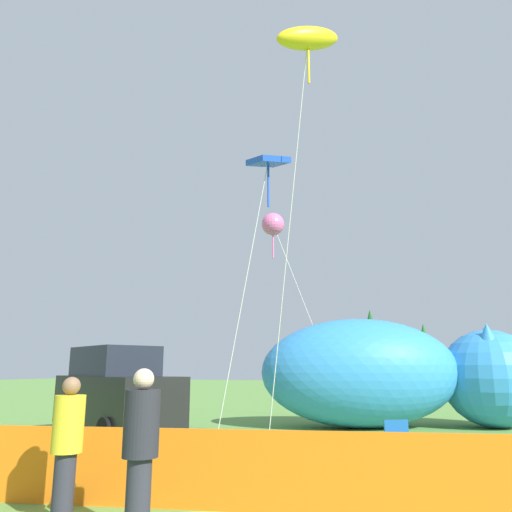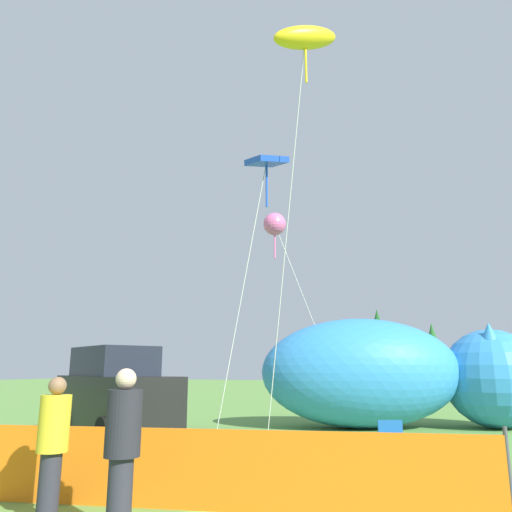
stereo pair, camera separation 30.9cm
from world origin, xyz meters
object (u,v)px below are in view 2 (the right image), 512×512
(parked_car, at_px, (115,393))
(kite_blue_box, at_px, (266,166))
(spectator_in_red_shirt, at_px, (122,445))
(inflatable_cat, at_px, (394,377))
(kite_pink_octopus, at_px, (275,225))
(spectator_in_grey_shirt, at_px, (53,442))
(folding_chair, at_px, (394,442))
(kite_yellow_hero, at_px, (305,40))

(parked_car, bearing_deg, kite_blue_box, 43.27)
(spectator_in_red_shirt, bearing_deg, kite_blue_box, 99.57)
(parked_car, distance_m, kite_blue_box, 7.14)
(inflatable_cat, distance_m, kite_pink_octopus, 6.95)
(inflatable_cat, relative_size, spectator_in_red_shirt, 4.89)
(parked_car, height_order, spectator_in_grey_shirt, parked_car)
(inflatable_cat, bearing_deg, spectator_in_red_shirt, -118.90)
(parked_car, bearing_deg, inflatable_cat, 65.13)
(folding_chair, xyz_separation_m, inflatable_cat, (-0.76, 6.35, 0.98))
(kite_blue_box, bearing_deg, parked_car, -165.14)
(folding_chair, distance_m, inflatable_cat, 6.47)
(spectator_in_grey_shirt, xyz_separation_m, kite_blue_box, (-0.11, 7.09, 6.20))
(parked_car, xyz_separation_m, kite_blue_box, (3.78, 1.00, 5.98))
(kite_yellow_hero, bearing_deg, inflatable_cat, 75.63)
(inflatable_cat, relative_size, kite_yellow_hero, 0.78)
(spectator_in_grey_shirt, relative_size, kite_blue_box, 0.22)
(inflatable_cat, distance_m, spectator_in_red_shirt, 11.11)
(spectator_in_red_shirt, bearing_deg, folding_chair, 65.65)
(kite_pink_octopus, bearing_deg, kite_yellow_hero, -62.34)
(spectator_in_red_shirt, xyz_separation_m, kite_pink_octopus, (-2.80, 12.20, 5.98))
(inflatable_cat, relative_size, kite_pink_octopus, 1.13)
(spectator_in_red_shirt, height_order, kite_yellow_hero, kite_yellow_hero)
(parked_car, xyz_separation_m, kite_pink_octopus, (2.20, 5.92, 5.81))
(spectator_in_red_shirt, height_order, kite_pink_octopus, kite_pink_octopus)
(parked_car, distance_m, spectator_in_red_shirt, 8.03)
(spectator_in_red_shirt, bearing_deg, kite_yellow_hero, 88.30)
(kite_pink_octopus, distance_m, kite_blue_box, 5.17)
(spectator_in_grey_shirt, relative_size, kite_yellow_hero, 0.15)
(spectator_in_red_shirt, height_order, spectator_in_grey_shirt, spectator_in_red_shirt)
(folding_chair, xyz_separation_m, kite_blue_box, (-3.34, 2.61, 6.59))
(folding_chair, height_order, inflatable_cat, inflatable_cat)
(inflatable_cat, relative_size, kite_blue_box, 1.12)
(spectator_in_grey_shirt, relative_size, kite_pink_octopus, 0.22)
(kite_pink_octopus, xyz_separation_m, kite_blue_box, (1.57, -4.92, 0.16))
(parked_car, height_order, kite_blue_box, kite_blue_box)
(spectator_in_red_shirt, distance_m, kite_blue_box, 9.61)
(folding_chair, xyz_separation_m, kite_pink_octopus, (-4.91, 7.53, 6.43))
(spectator_in_red_shirt, relative_size, kite_pink_octopus, 0.23)
(kite_pink_octopus, distance_m, kite_yellow_hero, 7.17)
(spectator_in_red_shirt, bearing_deg, parked_car, 128.54)
(folding_chair, distance_m, kite_blue_box, 7.84)
(kite_yellow_hero, bearing_deg, kite_pink_octopus, 117.66)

